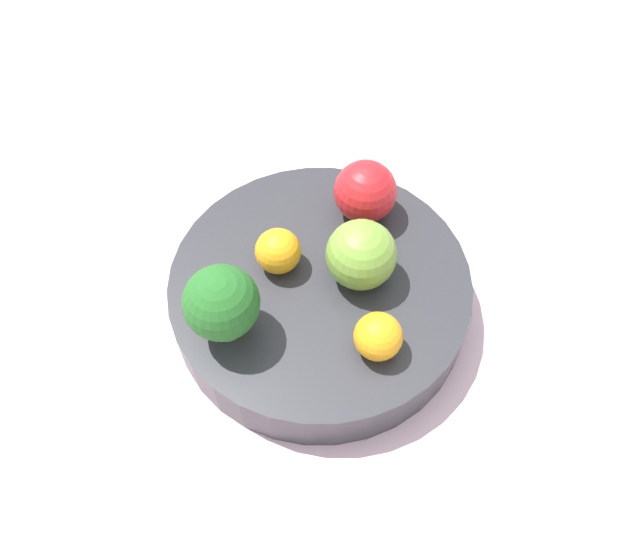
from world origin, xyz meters
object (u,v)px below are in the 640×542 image
object	(u,v)px
broccoli	(222,304)
orange_front	(278,251)
apple_red	(362,258)
bowl	(320,293)
orange_back	(378,336)
apple_green	(365,192)

from	to	relation	value
broccoli	orange_front	distance (m)	0.07
orange_front	apple_red	bearing A→B (deg)	162.26
bowl	orange_front	size ratio (longest dim) A/B	6.60
orange_back	apple_red	bearing A→B (deg)	-86.74
bowl	orange_front	bearing A→B (deg)	-27.83
broccoli	orange_front	size ratio (longest dim) A/B	1.82
orange_front	orange_back	distance (m)	0.10
bowl	broccoli	size ratio (longest dim) A/B	3.63
apple_red	orange_front	xyz separation A→B (m)	(0.06, -0.02, -0.01)
bowl	apple_red	world-z (taller)	apple_red
apple_green	orange_front	xyz separation A→B (m)	(0.07, 0.05, -0.01)
bowl	orange_back	size ratio (longest dim) A/B	6.76
broccoli	apple_green	bearing A→B (deg)	-138.52
bowl	apple_green	xyz separation A→B (m)	(-0.04, -0.06, 0.05)
orange_front	orange_back	size ratio (longest dim) A/B	1.02
broccoli	orange_front	world-z (taller)	broccoli
apple_red	orange_front	distance (m)	0.07
broccoli	bowl	bearing A→B (deg)	-151.71
broccoli	apple_green	size ratio (longest dim) A/B	1.27
bowl	orange_back	distance (m)	0.08
bowl	orange_back	world-z (taller)	orange_back
broccoli	orange_back	world-z (taller)	broccoli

